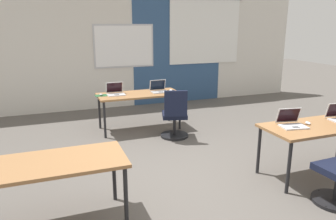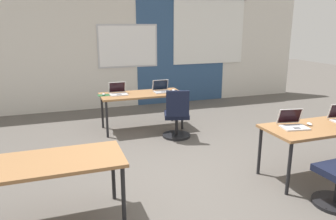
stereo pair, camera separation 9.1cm
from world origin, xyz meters
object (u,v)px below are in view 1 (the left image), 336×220
(desk_near_right, at_px, (320,129))
(mouse_near_right_inner, at_px, (308,123))
(mouse_far_left, at_px, (101,95))
(chair_far_right, at_px, (175,118))
(desk_far_center, at_px, (139,96))
(laptop_near_right_inner, at_px, (292,123))
(mouse_far_right, at_px, (171,90))
(laptop_far_left, at_px, (116,92))
(laptop_far_right, at_px, (159,89))
(desk_near_left, at_px, (44,168))

(desk_near_right, height_order, mouse_near_right_inner, mouse_near_right_inner)
(mouse_far_left, bearing_deg, chair_far_right, -34.39)
(desk_far_center, xyz_separation_m, laptop_near_right_inner, (1.34, -2.72, 0.11))
(laptop_near_right_inner, bearing_deg, desk_near_right, -1.40)
(mouse_far_right, distance_m, chair_far_right, 0.84)
(mouse_far_right, xyz_separation_m, laptop_far_left, (-1.11, 0.07, 0.03))
(laptop_far_right, relative_size, chair_far_right, 0.36)
(mouse_far_right, distance_m, mouse_far_left, 1.39)
(laptop_far_right, relative_size, mouse_far_left, 3.11)
(mouse_far_left, bearing_deg, desk_far_center, -5.27)
(laptop_far_right, bearing_deg, desk_far_center, -179.29)
(mouse_far_right, distance_m, laptop_far_left, 1.11)
(desk_near_left, xyz_separation_m, chair_far_right, (2.21, 2.06, -0.28))
(mouse_far_right, height_order, chair_far_right, chair_far_right)
(desk_far_center, height_order, mouse_far_left, mouse_far_left)
(chair_far_right, bearing_deg, desk_far_center, -41.44)
(chair_far_right, bearing_deg, desk_near_left, 59.99)
(desk_near_left, height_order, mouse_far_right, mouse_far_right)
(desk_near_left, relative_size, laptop_far_right, 4.81)
(desk_far_center, distance_m, laptop_near_right_inner, 3.03)
(mouse_far_left, bearing_deg, mouse_near_right_inner, -50.17)
(desk_near_right, bearing_deg, laptop_far_right, 115.38)
(laptop_far_left, bearing_deg, desk_near_right, -52.76)
(desk_near_right, height_order, mouse_far_right, mouse_far_right)
(desk_near_right, xyz_separation_m, mouse_near_right_inner, (-0.15, 0.07, 0.08))
(mouse_far_right, relative_size, mouse_near_right_inner, 1.00)
(mouse_far_right, xyz_separation_m, mouse_far_left, (-1.38, 0.08, 0.00))
(desk_near_right, distance_m, mouse_near_right_inner, 0.18)
(laptop_far_right, height_order, mouse_far_left, laptop_far_right)
(desk_far_center, height_order, laptop_far_right, laptop_far_right)
(desk_near_left, xyz_separation_m, mouse_far_left, (1.02, 2.87, 0.08))
(desk_near_left, xyz_separation_m, desk_near_right, (3.50, 0.00, 0.00))
(desk_near_right, height_order, laptop_far_left, laptop_far_left)
(mouse_near_right_inner, relative_size, mouse_far_left, 1.03)
(desk_near_left, xyz_separation_m, mouse_far_right, (2.41, 2.79, 0.08))
(desk_far_center, xyz_separation_m, mouse_far_right, (0.66, -0.01, 0.08))
(desk_far_center, distance_m, mouse_far_right, 0.66)
(mouse_far_right, distance_m, mouse_near_right_inner, 2.87)
(desk_near_right, relative_size, chair_far_right, 1.74)
(mouse_far_right, height_order, laptop_far_left, laptop_far_left)
(laptop_near_right_inner, bearing_deg, laptop_far_right, 118.77)
(laptop_near_right_inner, bearing_deg, desk_near_left, -168.27)
(laptop_near_right_inner, bearing_deg, mouse_near_right_inner, 7.83)
(laptop_far_right, bearing_deg, chair_far_right, -87.51)
(mouse_far_right, relative_size, chair_far_right, 0.12)
(mouse_far_right, bearing_deg, chair_far_right, -105.29)
(chair_far_right, height_order, laptop_far_left, laptop_far_left)
(laptop_near_right_inner, bearing_deg, chair_far_right, 124.17)
(laptop_near_right_inner, xyz_separation_m, mouse_near_right_inner, (0.27, -0.01, -0.03))
(mouse_far_right, bearing_deg, desk_near_right, -68.57)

